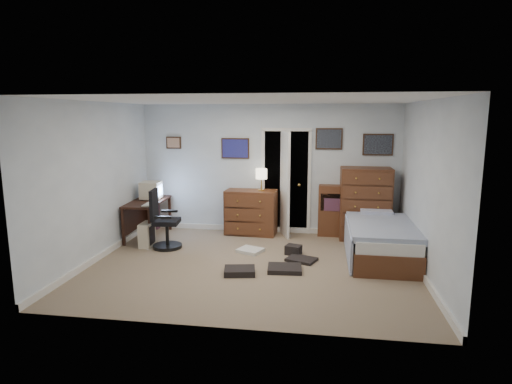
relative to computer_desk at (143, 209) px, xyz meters
The scene contains 15 objects.
floor 2.66m from the computer_desk, 28.69° to the right, with size 5.00×4.00×0.02m, color gray.
computer_desk is the anchor object (origin of this frame).
crt_monitor 0.38m from the computer_desk, 55.28° to the left, with size 0.38×0.35×0.34m.
keyboard 0.47m from the computer_desk, 52.69° to the right, with size 0.14×0.38×0.02m, color beige.
pc_tower 0.70m from the computer_desk, 62.40° to the right, with size 0.21×0.40×0.42m.
office_chair 0.87m from the computer_desk, 44.06° to the right, with size 0.55×0.55×1.03m.
media_stack 0.63m from the computer_desk, 93.32° to the left, with size 0.17×0.17×0.85m, color maroon.
low_dresser 2.05m from the computer_desk, 14.87° to the left, with size 0.97×0.49×0.86m, color #5B2E1C.
table_lamp 2.33m from the computer_desk, 13.55° to the left, with size 0.23×0.23×0.42m.
doorway 2.86m from the computer_desk, 21.21° to the left, with size 0.96×1.12×2.05m.
tall_dresser 4.16m from the computer_desk, ahead, with size 0.91×0.54×1.34m, color #5B2E1C.
headboard_bookcase 3.87m from the computer_desk, ahead, with size 1.10×0.32×0.98m.
bed 4.31m from the computer_desk, ahead, with size 1.07×1.96×0.64m.
wall_posters 3.18m from the computer_desk, 14.30° to the left, with size 4.38×0.04×0.60m.
floor_clutter 2.86m from the computer_desk, 24.30° to the right, with size 1.39×1.47×0.16m.
Camera 1 is at (0.99, -6.22, 2.28)m, focal length 30.00 mm.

